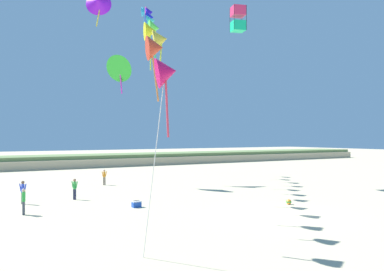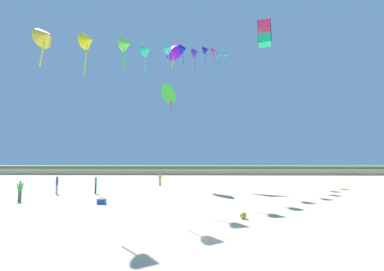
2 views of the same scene
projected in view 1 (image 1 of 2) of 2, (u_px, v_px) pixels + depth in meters
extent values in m
plane|color=beige|center=(280.00, 215.00, 24.13)|extent=(240.00, 240.00, 0.00)
cube|color=#BFAE8B|center=(74.00, 163.00, 63.00)|extent=(120.00, 9.03, 1.27)
cube|color=#6B844C|center=(74.00, 157.00, 63.00)|extent=(120.00, 7.68, 0.73)
cylinder|color=#282D4C|center=(75.00, 194.00, 30.01)|extent=(0.11, 0.11, 0.78)
cylinder|color=#282D4C|center=(74.00, 194.00, 30.05)|extent=(0.11, 0.11, 0.78)
cylinder|color=green|center=(75.00, 185.00, 30.03)|extent=(0.21, 0.21, 0.55)
cylinder|color=green|center=(77.00, 185.00, 29.98)|extent=(0.18, 0.19, 0.53)
cylinder|color=green|center=(73.00, 185.00, 30.09)|extent=(0.18, 0.19, 0.53)
sphere|color=#9E7051|center=(75.00, 180.00, 30.03)|extent=(0.21, 0.21, 0.21)
cylinder|color=#474C56|center=(23.00, 208.00, 24.12)|extent=(0.12, 0.12, 0.79)
cylinder|color=#474C56|center=(24.00, 208.00, 24.25)|extent=(0.12, 0.12, 0.79)
cylinder|color=green|center=(24.00, 197.00, 24.19)|extent=(0.21, 0.21, 0.56)
cylinder|color=green|center=(23.00, 197.00, 24.01)|extent=(0.15, 0.20, 0.53)
cylinder|color=green|center=(25.00, 196.00, 24.37)|extent=(0.15, 0.20, 0.53)
sphere|color=beige|center=(24.00, 190.00, 24.19)|extent=(0.21, 0.21, 0.21)
cylinder|color=#726656|center=(104.00, 181.00, 39.10)|extent=(0.11, 0.11, 0.75)
cylinder|color=#726656|center=(105.00, 181.00, 39.17)|extent=(0.11, 0.11, 0.75)
cylinder|color=orange|center=(104.00, 174.00, 39.13)|extent=(0.20, 0.20, 0.53)
cylinder|color=orange|center=(103.00, 174.00, 39.04)|extent=(0.18, 0.08, 0.51)
cylinder|color=orange|center=(106.00, 174.00, 39.23)|extent=(0.18, 0.08, 0.51)
sphere|color=tan|center=(104.00, 171.00, 39.14)|extent=(0.20, 0.20, 0.20)
cylinder|color=gray|center=(24.00, 198.00, 28.03)|extent=(0.12, 0.12, 0.81)
cylinder|color=gray|center=(22.00, 198.00, 28.05)|extent=(0.12, 0.12, 0.81)
cylinder|color=blue|center=(23.00, 188.00, 28.04)|extent=(0.21, 0.21, 0.58)
cylinder|color=blue|center=(25.00, 188.00, 28.01)|extent=(0.20, 0.19, 0.55)
cylinder|color=blue|center=(20.00, 187.00, 28.07)|extent=(0.20, 0.19, 0.55)
sphere|color=brown|center=(23.00, 182.00, 28.04)|extent=(0.22, 0.22, 0.22)
cone|color=#D21058|center=(167.00, 72.00, 14.61)|extent=(1.19, 1.33, 1.20)
cylinder|color=#E53950|center=(167.00, 107.00, 14.46)|extent=(0.19, 0.09, 2.14)
cone|color=red|center=(155.00, 48.00, 17.95)|extent=(1.08, 1.28, 1.16)
cylinder|color=orange|center=(155.00, 77.00, 17.80)|extent=(0.33, 0.19, 2.17)
cone|color=gold|center=(160.00, 40.00, 21.29)|extent=(1.25, 1.36, 1.20)
cylinder|color=#D2E539|center=(161.00, 57.00, 21.14)|extent=(0.22, 0.16, 1.49)
cone|color=yellow|center=(150.00, 31.00, 24.42)|extent=(1.04, 1.27, 1.13)
cylinder|color=#BFE539|center=(150.00, 52.00, 24.27)|extent=(0.13, 0.24, 2.15)
cone|color=#58EC45|center=(154.00, 28.00, 27.78)|extent=(1.01, 1.26, 1.11)
cylinder|color=#39E54E|center=(154.00, 45.00, 27.63)|extent=(0.24, 0.15, 1.99)
cone|color=#21EAA6|center=(150.00, 28.00, 30.73)|extent=(1.24, 1.35, 1.21)
cylinder|color=#39E5D4|center=(150.00, 44.00, 30.58)|extent=(0.14, 0.17, 2.05)
cone|color=#3BDAC3|center=(151.00, 21.00, 34.40)|extent=(1.28, 1.38, 1.20)
cylinder|color=#39D5E5|center=(151.00, 34.00, 34.25)|extent=(0.13, 0.21, 1.82)
cone|color=#131CD1|center=(150.00, 17.00, 37.60)|extent=(1.11, 1.30, 1.11)
cylinder|color=#5A39E5|center=(150.00, 28.00, 37.44)|extent=(0.19, 0.11, 1.66)
cone|color=#4828D8|center=(149.00, 18.00, 40.88)|extent=(1.21, 1.34, 1.16)
cylinder|color=#8139E5|center=(149.00, 31.00, 40.73)|extent=(0.10, 0.12, 2.16)
cone|color=#2613CA|center=(150.00, 12.00, 44.01)|extent=(1.19, 1.33, 1.20)
cylinder|color=#7439E5|center=(150.00, 22.00, 43.86)|extent=(0.20, 0.19, 1.68)
cone|color=#D12F87|center=(149.00, 11.00, 47.30)|extent=(1.01, 1.26, 1.12)
cylinder|color=#E5396D|center=(149.00, 20.00, 47.15)|extent=(0.22, 0.08, 1.59)
cone|color=#2EB1E3|center=(144.00, 12.00, 50.61)|extent=(1.19, 1.34, 1.16)
cylinder|color=#398CE5|center=(144.00, 22.00, 50.46)|extent=(0.15, 0.22, 2.04)
cone|color=#39B7E6|center=(145.00, 11.00, 53.89)|extent=(1.18, 1.32, 1.20)
cylinder|color=#398CE5|center=(145.00, 20.00, 53.73)|extent=(0.19, 0.30, 2.00)
cylinder|color=silver|center=(154.00, 164.00, 15.12)|extent=(0.27, 1.45, 7.30)
cube|color=#15C884|center=(238.00, 26.00, 40.20)|extent=(1.60, 1.60, 0.97)
cube|color=#E52D5D|center=(238.00, 11.00, 40.20)|extent=(1.60, 1.60, 0.97)
cylinder|color=black|center=(234.00, 17.00, 39.43)|extent=(0.04, 0.04, 2.46)
cylinder|color=black|center=(246.00, 17.00, 39.73)|extent=(0.04, 0.04, 2.46)
cylinder|color=black|center=(242.00, 21.00, 40.97)|extent=(0.04, 0.04, 2.46)
cylinder|color=black|center=(230.00, 20.00, 40.67)|extent=(0.04, 0.04, 2.46)
cone|color=green|center=(121.00, 67.00, 39.13)|extent=(3.13, 3.24, 2.78)
cone|color=#E52DC8|center=(121.00, 67.00, 39.13)|extent=(1.76, 1.82, 1.55)
cylinder|color=#E52DC8|center=(121.00, 83.00, 39.12)|extent=(0.36, 0.24, 2.15)
cone|color=#9B19EA|center=(98.00, 2.00, 43.89)|extent=(3.14, 2.52, 2.89)
cone|color=yellow|center=(98.00, 2.00, 43.89)|extent=(1.75, 1.44, 1.60)
cylinder|color=yellow|center=(98.00, 16.00, 43.88)|extent=(0.44, 0.40, 2.26)
cube|color=blue|center=(136.00, 205.00, 26.77)|extent=(0.56, 0.40, 0.36)
cube|color=white|center=(136.00, 201.00, 26.77)|extent=(0.58, 0.41, 0.06)
cylinder|color=black|center=(136.00, 200.00, 26.77)|extent=(0.45, 0.03, 0.03)
sphere|color=orange|center=(289.00, 202.00, 27.90)|extent=(0.36, 0.36, 0.36)
cylinder|color=green|center=(289.00, 202.00, 27.90)|extent=(0.36, 0.36, 0.09)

